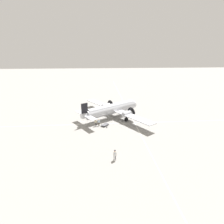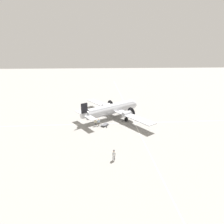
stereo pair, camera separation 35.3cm
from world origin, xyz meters
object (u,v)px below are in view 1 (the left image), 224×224
Objects in this scene: ramp_agent at (96,122)px; suitcase_near_door at (107,126)px; crew_foreground at (115,154)px; passenger_boarding at (99,122)px; airliner_main at (113,109)px; baggage_cart at (105,125)px.

ramp_agent reaches higher than suitcase_near_door.
suitcase_near_door is at bearing -78.43° from crew_foreground.
crew_foreground is 3.54× the size of suitcase_near_door.
ramp_agent is (-0.16, 0.74, 0.03)m from passenger_boarding.
crew_foreground is at bearing -177.24° from suitcase_near_door.
baggage_cart is (-5.64, 2.48, -2.16)m from airliner_main.
suitcase_near_door is (-0.97, -2.63, -0.82)m from ramp_agent.
passenger_boarding is (14.48, 2.54, -0.11)m from crew_foreground.
airliner_main is 7.44m from ramp_agent.
passenger_boarding is 0.76m from ramp_agent.
ramp_agent is 3.37× the size of suitcase_near_door.
crew_foreground reaches higher than suitcase_near_door.
ramp_agent is (-5.63, 4.66, -1.37)m from airliner_main.
crew_foreground is at bearing -88.51° from passenger_boarding.
ramp_agent reaches higher than baggage_cart.
airliner_main is 45.16× the size of suitcase_near_door.
ramp_agent is at bearing -68.29° from crew_foreground.
crew_foreground is 14.70m from passenger_boarding.
passenger_boarding is 3.27× the size of suitcase_near_door.
baggage_cart is (14.30, 1.09, -0.87)m from crew_foreground.
crew_foreground is at bearing -136.17° from baggage_cart.
baggage_cart is (-0.01, -2.19, -0.78)m from ramp_agent.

